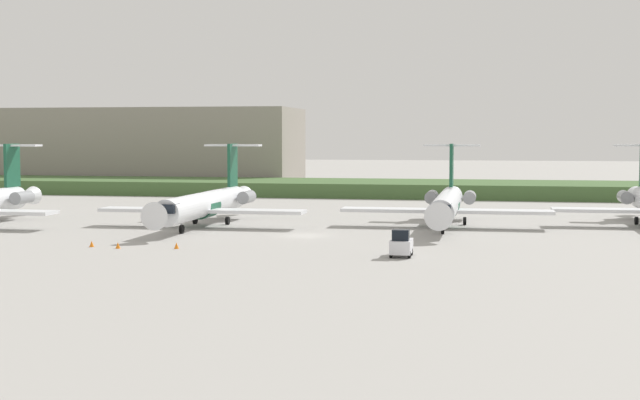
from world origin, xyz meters
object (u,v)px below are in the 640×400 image
at_px(regional_jet_third, 447,203).
at_px(safety_cone_rear_marker, 176,246).
at_px(safety_cone_front_marker, 92,244).
at_px(regional_jet_second, 206,203).
at_px(baggage_tug, 401,245).
at_px(safety_cone_mid_marker, 118,245).

height_order(regional_jet_third, safety_cone_rear_marker, regional_jet_third).
xyz_separation_m(safety_cone_front_marker, safety_cone_rear_marker, (7.92, 0.22, 0.00)).
bearing_deg(regional_jet_third, safety_cone_front_marker, -141.01).
distance_m(regional_jet_second, regional_jet_third, 26.58).
relative_size(regional_jet_second, regional_jet_third, 1.00).
distance_m(safety_cone_front_marker, safety_cone_rear_marker, 7.92).
relative_size(regional_jet_second, baggage_tug, 9.69).
bearing_deg(safety_cone_rear_marker, regional_jet_second, 100.57).
distance_m(regional_jet_third, baggage_tug, 26.08).
height_order(regional_jet_second, safety_cone_mid_marker, regional_jet_second).
xyz_separation_m(baggage_tug, safety_cone_mid_marker, (-25.20, 0.71, -0.73)).
relative_size(regional_jet_third, baggage_tug, 9.69).
distance_m(regional_jet_second, safety_cone_front_marker, 20.55).
distance_m(regional_jet_second, safety_cone_rear_marker, 20.23).
bearing_deg(regional_jet_second, safety_cone_mid_marker, -94.07).
xyz_separation_m(regional_jet_third, safety_cone_mid_marker, (-27.64, -25.21, -2.26)).
xyz_separation_m(safety_cone_mid_marker, safety_cone_rear_marker, (5.15, 0.82, 0.00)).
relative_size(safety_cone_front_marker, safety_cone_mid_marker, 1.00).
bearing_deg(baggage_tug, safety_cone_mid_marker, 178.39).
xyz_separation_m(regional_jet_second, regional_jet_third, (26.17, 4.63, 0.00)).
bearing_deg(baggage_tug, regional_jet_second, 138.11).
xyz_separation_m(regional_jet_second, safety_cone_rear_marker, (3.69, -19.76, -2.26)).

